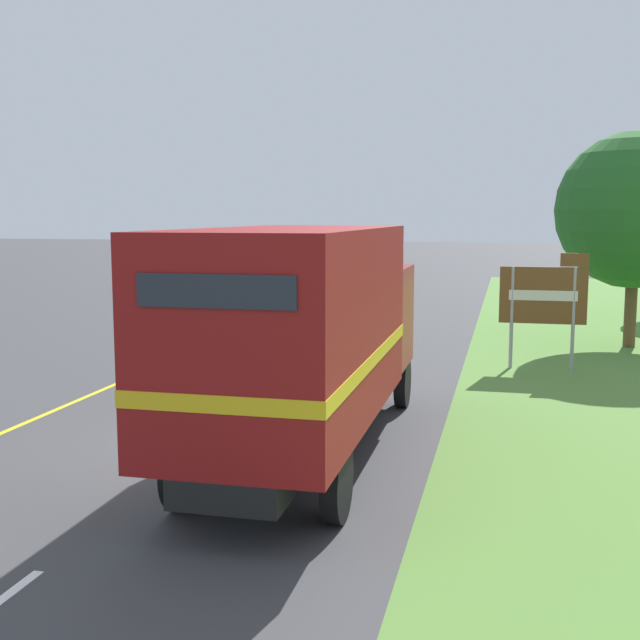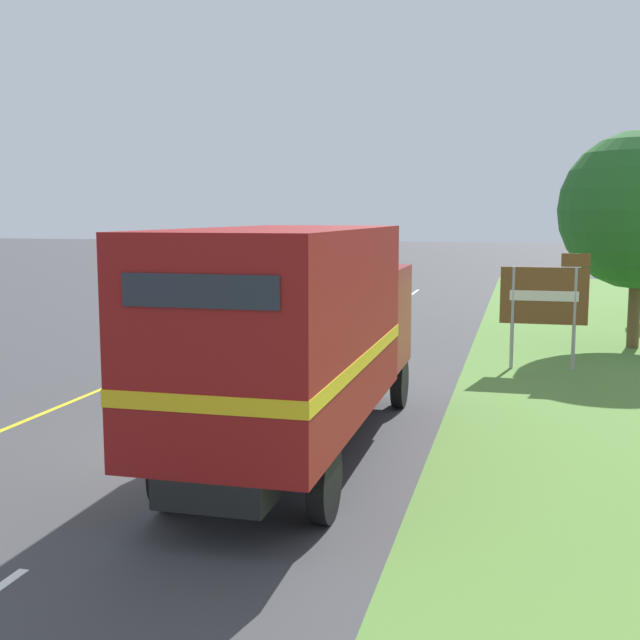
{
  "view_description": "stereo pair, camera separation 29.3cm",
  "coord_description": "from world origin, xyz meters",
  "px_view_note": "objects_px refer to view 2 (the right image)",
  "views": [
    {
      "loc": [
        4.74,
        -11.92,
        3.74
      ],
      "look_at": [
        0.3,
        6.86,
        1.2
      ],
      "focal_mm": 45.0,
      "sensor_mm": 36.0,
      "label": 1
    },
    {
      "loc": [
        5.03,
        -11.85,
        3.74
      ],
      "look_at": [
        0.3,
        6.86,
        1.2
      ],
      "focal_mm": 45.0,
      "sensor_mm": 36.0,
      "label": 2
    }
  ],
  "objects_px": {
    "lead_car_white": "(308,298)",
    "highway_sign": "(546,298)",
    "horse_trailer_truck": "(298,331)",
    "roadside_tree_near": "(639,210)"
  },
  "relations": [
    {
      "from": "horse_trailer_truck",
      "to": "roadside_tree_near",
      "type": "xyz_separation_m",
      "value": [
        6.36,
        12.33,
        1.88
      ]
    },
    {
      "from": "horse_trailer_truck",
      "to": "highway_sign",
      "type": "distance_m",
      "value": 9.16
    },
    {
      "from": "horse_trailer_truck",
      "to": "lead_car_white",
      "type": "distance_m",
      "value": 14.45
    },
    {
      "from": "highway_sign",
      "to": "roadside_tree_near",
      "type": "distance_m",
      "value": 5.19
    },
    {
      "from": "lead_car_white",
      "to": "highway_sign",
      "type": "relative_size",
      "value": 1.44
    },
    {
      "from": "lead_car_white",
      "to": "highway_sign",
      "type": "xyz_separation_m",
      "value": [
        7.42,
        -5.64,
        0.75
      ]
    },
    {
      "from": "highway_sign",
      "to": "roadside_tree_near",
      "type": "xyz_separation_m",
      "value": [
        2.53,
        4.01,
        2.11
      ]
    },
    {
      "from": "horse_trailer_truck",
      "to": "lead_car_white",
      "type": "height_order",
      "value": "horse_trailer_truck"
    },
    {
      "from": "lead_car_white",
      "to": "roadside_tree_near",
      "type": "height_order",
      "value": "roadside_tree_near"
    },
    {
      "from": "lead_car_white",
      "to": "roadside_tree_near",
      "type": "relative_size",
      "value": 0.67
    }
  ]
}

